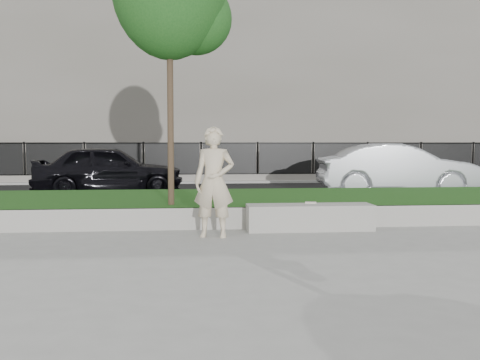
{
  "coord_description": "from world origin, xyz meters",
  "views": [
    {
      "loc": [
        -1.04,
        -8.66,
        1.58
      ],
      "look_at": [
        -0.11,
        1.2,
        0.89
      ],
      "focal_mm": 40.0,
      "sensor_mm": 36.0,
      "label": 1
    }
  ],
  "objects": [
    {
      "name": "far_pavement",
      "position": [
        0.0,
        13.0,
        0.06
      ],
      "size": [
        34.0,
        3.0,
        0.12
      ],
      "primitive_type": "cube",
      "color": "gray",
      "rests_on": "ground"
    },
    {
      "name": "man",
      "position": [
        -0.64,
        0.25,
        0.93
      ],
      "size": [
        0.75,
        0.57,
        1.85
      ],
      "primitive_type": "imported",
      "rotation": [
        0.0,
        0.0,
        -0.2
      ],
      "color": "beige",
      "rests_on": "ground"
    },
    {
      "name": "stone_bench",
      "position": [
        1.12,
        0.8,
        0.23
      ],
      "size": [
        2.28,
        0.57,
        0.47
      ],
      "primitive_type": "cube",
      "color": "gray",
      "rests_on": "ground"
    },
    {
      "name": "car_dark",
      "position": [
        -3.44,
        7.55,
        0.78
      ],
      "size": [
        4.5,
        2.14,
        1.48
      ],
      "primitive_type": "imported",
      "rotation": [
        0.0,
        0.0,
        1.66
      ],
      "color": "black",
      "rests_on": "street"
    },
    {
      "name": "street",
      "position": [
        0.0,
        8.5,
        0.02
      ],
      "size": [
        34.0,
        7.0,
        0.04
      ],
      "primitive_type": "cube",
      "color": "black",
      "rests_on": "ground"
    },
    {
      "name": "grass_kerb",
      "position": [
        0.0,
        1.04,
        0.2
      ],
      "size": [
        34.0,
        0.08,
        0.4
      ],
      "primitive_type": "cube",
      "color": "gray",
      "rests_on": "ground"
    },
    {
      "name": "grass_bank",
      "position": [
        0.0,
        3.0,
        0.2
      ],
      "size": [
        34.0,
        4.0,
        0.4
      ],
      "primitive_type": "cube",
      "color": "#15320C",
      "rests_on": "ground"
    },
    {
      "name": "book",
      "position": [
        1.18,
        0.98,
        0.48
      ],
      "size": [
        0.23,
        0.19,
        0.02
      ],
      "primitive_type": "cube",
      "rotation": [
        0.0,
        0.0,
        -0.22
      ],
      "color": "beige",
      "rests_on": "stone_bench"
    },
    {
      "name": "ground",
      "position": [
        0.0,
        0.0,
        0.0
      ],
      "size": [
        90.0,
        90.0,
        0.0
      ],
      "primitive_type": "plane",
      "color": "gray",
      "rests_on": "ground"
    },
    {
      "name": "car_silver",
      "position": [
        5.11,
        6.7,
        0.8
      ],
      "size": [
        4.75,
        2.02,
        1.52
      ],
      "primitive_type": "imported",
      "rotation": [
        0.0,
        0.0,
        1.48
      ],
      "color": "#A0A2A8",
      "rests_on": "street"
    },
    {
      "name": "building_facade",
      "position": [
        0.0,
        20.0,
        5.0
      ],
      "size": [
        34.0,
        10.0,
        10.0
      ],
      "primitive_type": "cube",
      "color": "#67635A",
      "rests_on": "ground"
    },
    {
      "name": "iron_fence",
      "position": [
        0.0,
        12.0,
        0.54
      ],
      "size": [
        32.0,
        0.3,
        1.5
      ],
      "color": "slate",
      "rests_on": "far_pavement"
    }
  ]
}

